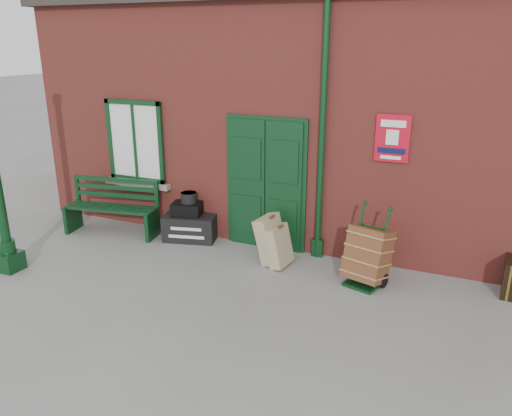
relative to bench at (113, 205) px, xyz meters
The scene contains 9 objects.
ground 3.32m from the bench, 16.95° to the right, with size 80.00×80.00×0.00m, color gray.
station_building 4.35m from the bench, 39.01° to the left, with size 10.30×4.30×4.36m.
bench is the anchor object (origin of this frame).
houdini_trunk 1.53m from the bench, 10.07° to the left, with size 0.92×0.50×0.46m, color black.
strongbox 1.45m from the bench, 10.41° to the left, with size 0.50×0.37×0.23m, color black.
hatbox 1.50m from the bench, 11.34° to the left, with size 0.28×0.28×0.18m, color black.
suitcase_back 3.15m from the bench, ahead, with size 0.21×0.53×0.74m, color tan.
suitcase_front 3.33m from the bench, ahead, with size 0.19×0.48×0.64m, color tan.
porter_trolley 4.74m from the bench, ahead, with size 0.71×0.74×1.16m.
Camera 1 is at (2.76, -5.97, 3.43)m, focal length 35.00 mm.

